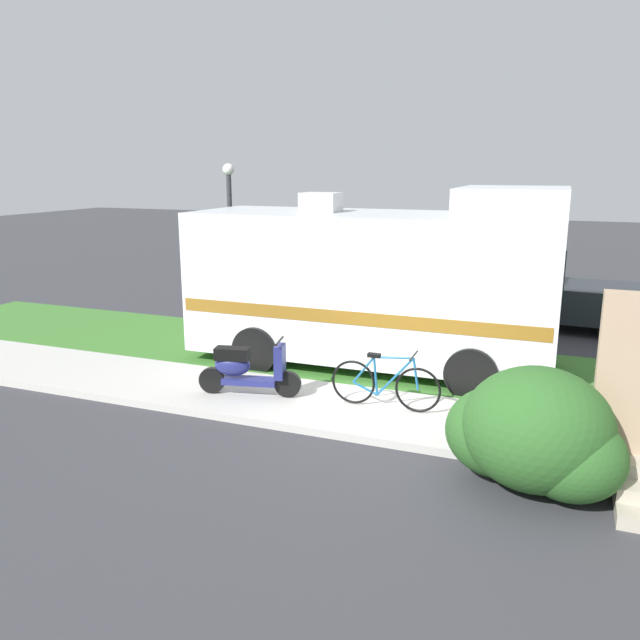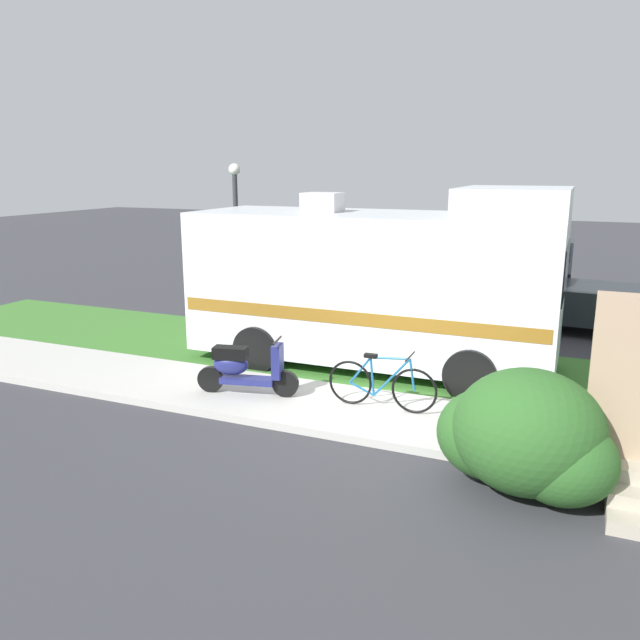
{
  "view_description": "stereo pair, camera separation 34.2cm",
  "coord_description": "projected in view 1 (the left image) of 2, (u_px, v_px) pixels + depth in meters",
  "views": [
    {
      "loc": [
        2.54,
        -10.14,
        3.8
      ],
      "look_at": [
        -1.54,
        0.3,
        1.1
      ],
      "focal_mm": 35.67,
      "sensor_mm": 36.0,
      "label": 1
    },
    {
      "loc": [
        2.86,
        -10.01,
        3.8
      ],
      "look_at": [
        -1.54,
        0.3,
        1.1
      ],
      "focal_mm": 35.67,
      "sensor_mm": 36.0,
      "label": 2
    }
  ],
  "objects": [
    {
      "name": "ground_plane",
      "position": [
        396.0,
        393.0,
        10.97
      ],
      "size": [
        80.0,
        80.0,
        0.0
      ],
      "primitive_type": "plane",
      "color": "#38383D"
    },
    {
      "name": "sidewalk",
      "position": [
        377.0,
        414.0,
        9.87
      ],
      "size": [
        24.0,
        2.0,
        0.12
      ],
      "color": "beige",
      "rests_on": "ground"
    },
    {
      "name": "grass_strip",
      "position": [
        416.0,
        366.0,
        12.32
      ],
      "size": [
        24.0,
        3.4,
        0.08
      ],
      "color": "#3D752D",
      "rests_on": "ground"
    },
    {
      "name": "motorhome_rv",
      "position": [
        377.0,
        283.0,
        12.09
      ],
      "size": [
        6.87,
        2.71,
        3.47
      ],
      "color": "silver",
      "rests_on": "ground"
    },
    {
      "name": "scooter",
      "position": [
        245.0,
        368.0,
        10.46
      ],
      "size": [
        1.71,
        0.63,
        0.97
      ],
      "color": "black",
      "rests_on": "ground"
    },
    {
      "name": "bicycle",
      "position": [
        385.0,
        384.0,
        9.9
      ],
      "size": [
        1.76,
        0.52,
        0.91
      ],
      "color": "black",
      "rests_on": "ground"
    },
    {
      "name": "pickup_truck_near",
      "position": [
        539.0,
        285.0,
        15.55
      ],
      "size": [
        5.53,
        2.41,
        1.86
      ],
      "color": "#1E2328",
      "rests_on": "ground"
    },
    {
      "name": "pickup_truck_far",
      "position": [
        486.0,
        266.0,
        18.64
      ],
      "size": [
        5.42,
        2.31,
        1.85
      ],
      "color": "#1E2328",
      "rests_on": "ground"
    },
    {
      "name": "bush_by_porch",
      "position": [
        534.0,
        435.0,
        7.54
      ],
      "size": [
        2.11,
        1.59,
        1.5
      ],
      "color": "#2D6026",
      "rests_on": "ground"
    },
    {
      "name": "bottle_green",
      "position": [
        573.0,
        427.0,
        9.01
      ],
      "size": [
        0.07,
        0.07,
        0.23
      ],
      "color": "navy",
      "rests_on": "ground"
    },
    {
      "name": "street_lamp_post",
      "position": [
        230.0,
        227.0,
        15.51
      ],
      "size": [
        0.28,
        0.28,
        3.89
      ],
      "color": "#333338",
      "rests_on": "ground"
    }
  ]
}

